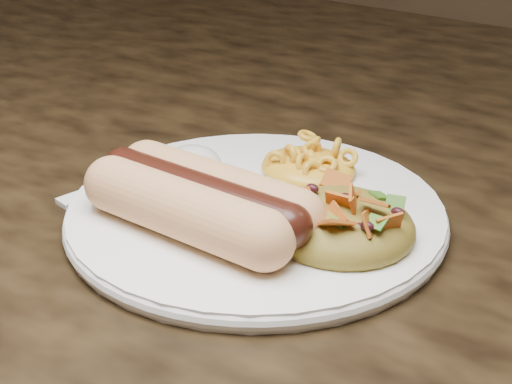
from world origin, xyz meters
The scene contains 7 objects.
table centered at (0.00, 0.00, 0.66)m, with size 1.60×0.90×0.75m.
plate centered at (-0.02, -0.17, 0.76)m, with size 0.26×0.26×0.01m, color white.
hotdog centered at (-0.03, -0.21, 0.78)m, with size 0.14×0.07×0.04m.
mac_and_cheese centered at (-0.02, -0.10, 0.78)m, with size 0.07×0.07×0.03m, color gold.
sour_cream centered at (-0.09, -0.15, 0.78)m, with size 0.04×0.04×0.03m, color silver.
taco_salad centered at (0.05, -0.17, 0.78)m, with size 0.10×0.09×0.04m.
fork centered at (-0.14, -0.18, 0.75)m, with size 0.02×0.16×0.00m, color white.
Camera 1 is at (0.26, -0.56, 1.01)m, focal length 55.00 mm.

